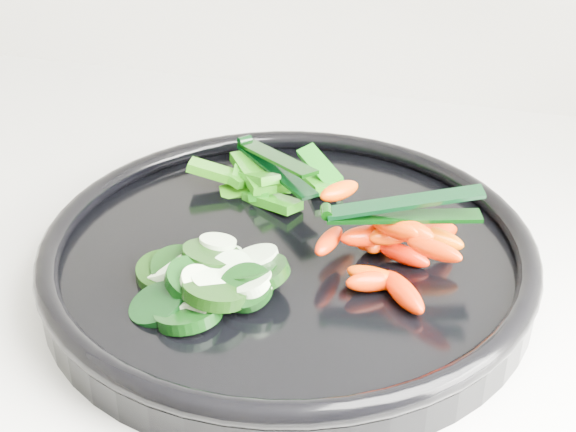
# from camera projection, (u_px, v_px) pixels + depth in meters

# --- Properties ---
(veggie_tray) EXTENTS (0.39, 0.39, 0.04)m
(veggie_tray) POSITION_uv_depth(u_px,v_px,m) (288.00, 255.00, 0.61)
(veggie_tray) COLOR black
(veggie_tray) RESTS_ON counter
(cucumber_pile) EXTENTS (0.13, 0.11, 0.04)m
(cucumber_pile) POSITION_uv_depth(u_px,v_px,m) (203.00, 278.00, 0.56)
(cucumber_pile) COLOR black
(cucumber_pile) RESTS_ON veggie_tray
(carrot_pile) EXTENTS (0.12, 0.14, 0.05)m
(carrot_pile) POSITION_uv_depth(u_px,v_px,m) (393.00, 241.00, 0.59)
(carrot_pile) COLOR #F54700
(carrot_pile) RESTS_ON veggie_tray
(pepper_pile) EXTENTS (0.13, 0.10, 0.04)m
(pepper_pile) POSITION_uv_depth(u_px,v_px,m) (266.00, 180.00, 0.69)
(pepper_pile) COLOR #126109
(pepper_pile) RESTS_ON veggie_tray
(tong_carrot) EXTENTS (0.11, 0.05, 0.02)m
(tong_carrot) POSITION_uv_depth(u_px,v_px,m) (399.00, 210.00, 0.56)
(tong_carrot) COLOR black
(tong_carrot) RESTS_ON carrot_pile
(tong_pepper) EXTENTS (0.09, 0.09, 0.02)m
(tong_pepper) POSITION_uv_depth(u_px,v_px,m) (274.00, 162.00, 0.68)
(tong_pepper) COLOR black
(tong_pepper) RESTS_ON pepper_pile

